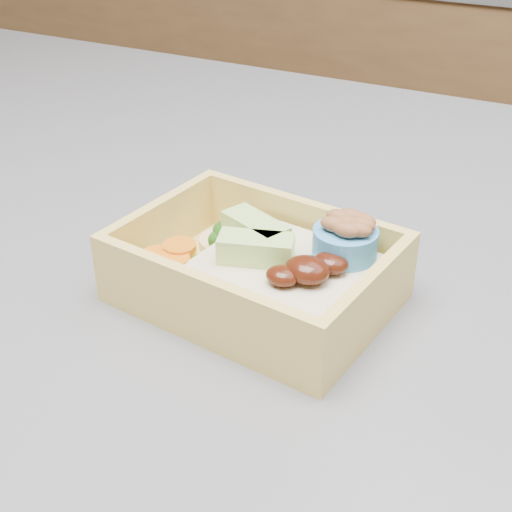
% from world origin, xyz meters
% --- Properties ---
extents(bento_box, '(0.17, 0.13, 0.06)m').
position_xyz_m(bento_box, '(0.20, -0.12, 0.94)').
color(bento_box, '#DABC5A').
rests_on(bento_box, island).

